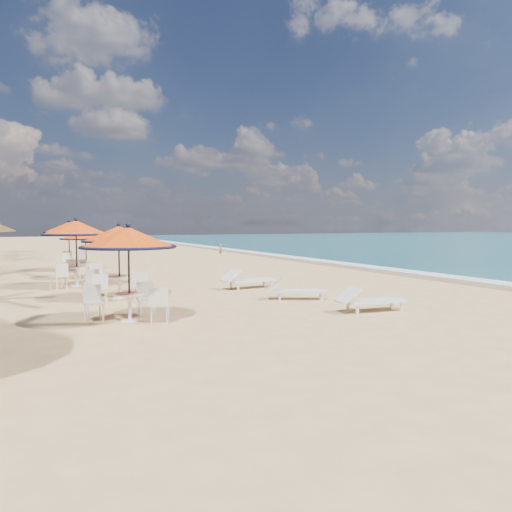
{
  "coord_description": "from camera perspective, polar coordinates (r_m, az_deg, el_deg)",
  "views": [
    {
      "loc": [
        -7.39,
        -11.96,
        2.33
      ],
      "look_at": [
        -0.07,
        3.33,
        1.2
      ],
      "focal_mm": 35.0,
      "sensor_mm": 36.0,
      "label": 1
    }
  ],
  "objects": [
    {
      "name": "station_4",
      "position": [
        26.25,
        -20.55,
        2.42
      ],
      "size": [
        2.37,
        2.38,
        2.47
      ],
      "color": "black",
      "rests_on": "ground"
    },
    {
      "name": "station_2",
      "position": [
        19.28,
        -19.89,
        2.14
      ],
      "size": [
        2.42,
        2.54,
        2.52
      ],
      "color": "black",
      "rests_on": "ground"
    },
    {
      "name": "person",
      "position": [
        36.58,
        -4.09,
        0.84
      ],
      "size": [
        0.25,
        0.35,
        0.88
      ],
      "primitive_type": "imported",
      "rotation": [
        0.0,
        0.0,
        1.71
      ],
      "color": "#875D44",
      "rests_on": "ground"
    },
    {
      "name": "ground",
      "position": [
        14.25,
        6.08,
        -5.62
      ],
      "size": [
        160.0,
        160.0,
        0.0
      ],
      "primitive_type": "plane",
      "color": "tan",
      "rests_on": "ground"
    },
    {
      "name": "foam_strip",
      "position": [
        27.68,
        11.6,
        -1.1
      ],
      "size": [
        1.2,
        140.0,
        0.04
      ],
      "primitive_type": "cube",
      "color": "white",
      "rests_on": "ground"
    },
    {
      "name": "station_0",
      "position": [
        12.04,
        -14.29,
        0.72
      ],
      "size": [
        2.23,
        2.23,
        2.33
      ],
      "color": "black",
      "rests_on": "ground"
    },
    {
      "name": "lounger_near",
      "position": [
        13.45,
        12.72,
        -4.88
      ],
      "size": [
        1.95,
        0.8,
        0.68
      ],
      "rotation": [
        0.0,
        0.0,
        -0.11
      ],
      "color": "white",
      "rests_on": "ground"
    },
    {
      "name": "lounger_mid",
      "position": [
        15.24,
        4.38,
        -3.85
      ],
      "size": [
        1.86,
        1.3,
        0.64
      ],
      "rotation": [
        0.0,
        0.0,
        -0.46
      ],
      "color": "white",
      "rests_on": "ground"
    },
    {
      "name": "lounger_far",
      "position": [
        17.71,
        -1.1,
        -2.66
      ],
      "size": [
        2.05,
        0.86,
        0.71
      ],
      "rotation": [
        0.0,
        0.0,
        0.12
      ],
      "color": "white",
      "rests_on": "ground"
    },
    {
      "name": "station_3",
      "position": [
        22.18,
        -19.01,
        1.9
      ],
      "size": [
        2.1,
        2.1,
        2.19
      ],
      "color": "black",
      "rests_on": "ground"
    },
    {
      "name": "station_1",
      "position": [
        15.85,
        -15.56,
        1.42
      ],
      "size": [
        2.24,
        2.24,
        2.33
      ],
      "color": "black",
      "rests_on": "ground"
    },
    {
      "name": "wetsand_band",
      "position": [
        27.15,
        10.09,
        -1.17
      ],
      "size": [
        1.4,
        140.0,
        0.02
      ],
      "primitive_type": "cube",
      "color": "olive",
      "rests_on": "ground"
    }
  ]
}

